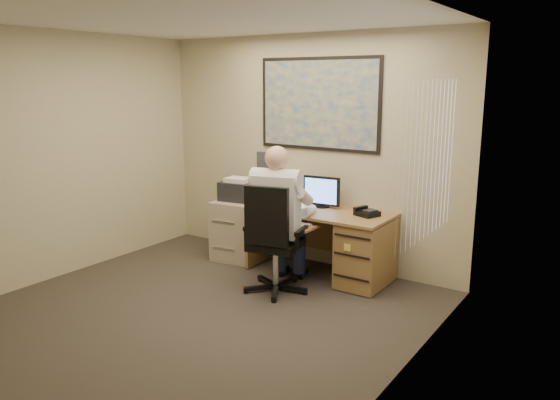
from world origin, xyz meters
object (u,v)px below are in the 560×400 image
Objects in this scene: filing_cabinet at (240,223)px; office_chair at (272,261)px; desk at (347,241)px; person at (277,220)px.

office_chair is (0.99, -0.73, -0.10)m from filing_cabinet.
filing_cabinet is at bearing -178.74° from desk.
desk is 0.88m from person.
desk is 1.38× the size of office_chair.
desk is 1.58× the size of filing_cabinet.
person reaches higher than office_chair.
office_chair is 0.76× the size of person.
person reaches higher than desk.
person is at bearing -124.30° from desk.
filing_cabinet is at bearing 131.04° from office_chair.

